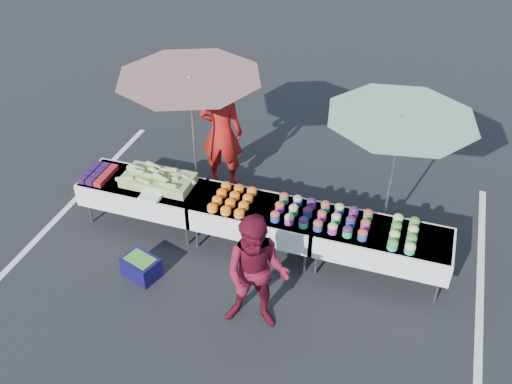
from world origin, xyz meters
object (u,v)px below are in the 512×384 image
(table_left, at_px, (144,191))
(table_center, at_px, (256,215))
(customer, at_px, (256,275))
(umbrella_right, at_px, (399,129))
(storage_bin, at_px, (141,267))
(umbrella_left, at_px, (190,88))
(table_right, at_px, (382,242))
(vendor, at_px, (221,132))

(table_left, bearing_deg, table_center, 0.00)
(table_center, relative_size, customer, 1.10)
(umbrella_right, bearing_deg, storage_bin, -148.21)
(umbrella_left, bearing_deg, umbrella_right, -0.00)
(customer, distance_m, storage_bin, 1.93)
(table_center, bearing_deg, storage_bin, -140.27)
(table_right, bearing_deg, storage_bin, -160.62)
(customer, bearing_deg, table_right, 39.24)
(customer, bearing_deg, vendor, 112.14)
(customer, relative_size, umbrella_right, 0.69)
(customer, distance_m, umbrella_left, 3.02)
(table_center, bearing_deg, customer, -71.25)
(storage_bin, bearing_deg, table_right, 37.18)
(customer, xyz_separation_m, storage_bin, (-1.79, 0.28, -0.68))
(table_right, height_order, vendor, vendor)
(table_center, bearing_deg, table_right, 0.00)
(umbrella_left, xyz_separation_m, umbrella_right, (3.02, -0.00, -0.11))
(table_center, relative_size, umbrella_right, 0.76)
(customer, bearing_deg, umbrella_right, 52.95)
(table_left, height_order, customer, customer)
(vendor, bearing_deg, table_right, 145.06)
(vendor, distance_m, umbrella_right, 3.02)
(table_right, xyz_separation_m, vendor, (-2.86, 1.40, 0.39))
(table_left, relative_size, customer, 1.10)
(umbrella_left, height_order, umbrella_right, umbrella_left)
(vendor, xyz_separation_m, umbrella_right, (2.81, -0.60, 0.93))
(table_center, distance_m, customer, 1.48)
(umbrella_left, distance_m, umbrella_right, 3.02)
(vendor, xyz_separation_m, umbrella_left, (-0.21, -0.60, 1.04))
(storage_bin, bearing_deg, table_left, 131.43)
(vendor, relative_size, customer, 1.15)
(table_center, xyz_separation_m, storage_bin, (-1.32, -1.10, -0.42))
(vendor, height_order, storage_bin, vendor)
(vendor, xyz_separation_m, storage_bin, (-0.26, -2.50, -0.81))
(vendor, relative_size, umbrella_left, 0.87)
(customer, distance_m, umbrella_right, 2.73)
(table_left, distance_m, table_center, 1.80)
(vendor, bearing_deg, customer, 109.98)
(table_left, distance_m, umbrella_right, 3.86)
(table_left, distance_m, storage_bin, 1.27)
(table_left, xyz_separation_m, table_right, (3.60, 0.00, 0.00))
(umbrella_right, bearing_deg, table_right, -85.80)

